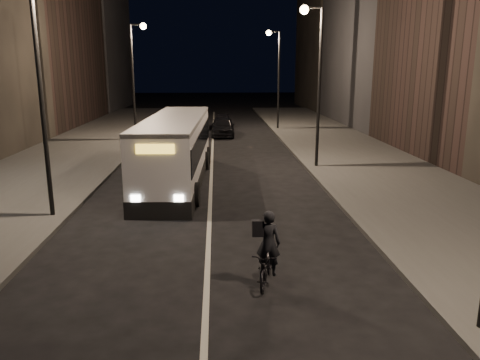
{
  "coord_description": "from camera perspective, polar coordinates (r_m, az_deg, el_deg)",
  "views": [
    {
      "loc": [
        0.29,
        -12.26,
        5.28
      ],
      "look_at": [
        1.08,
        3.37,
        1.5
      ],
      "focal_mm": 35.0,
      "sensor_mm": 36.0,
      "label": 1
    }
  ],
  "objects": [
    {
      "name": "car_far",
      "position": [
        41.72,
        -2.18,
        7.08
      ],
      "size": [
        1.88,
        4.07,
        1.15
      ],
      "primitive_type": "imported",
      "rotation": [
        0.0,
        0.0,
        -0.07
      ],
      "color": "black",
      "rests_on": "ground"
    },
    {
      "name": "city_bus",
      "position": [
        21.99,
        -7.79,
        4.0
      ],
      "size": [
        3.03,
        11.49,
        3.07
      ],
      "rotation": [
        0.0,
        0.0,
        -0.04
      ],
      "color": "silver",
      "rests_on": "ground"
    },
    {
      "name": "cyclist_on_bicycle",
      "position": [
        11.72,
        3.34,
        -9.67
      ],
      "size": [
        1.0,
        1.81,
        1.97
      ],
      "rotation": [
        0.0,
        0.0,
        -0.25
      ],
      "color": "black",
      "rests_on": "ground"
    },
    {
      "name": "streetlight_left_near",
      "position": [
        17.2,
        -22.55,
        12.84
      ],
      "size": [
        1.2,
        0.44,
        8.12
      ],
      "color": "black",
      "rests_on": "sidewalk_left"
    },
    {
      "name": "streetlight_left_far",
      "position": [
        34.72,
        -12.55,
        13.39
      ],
      "size": [
        1.2,
        0.44,
        8.12
      ],
      "color": "black",
      "rests_on": "sidewalk_left"
    },
    {
      "name": "ground",
      "position": [
        13.35,
        -3.95,
        -9.75
      ],
      "size": [
        180.0,
        180.0,
        0.0
      ],
      "primitive_type": "plane",
      "color": "black",
      "rests_on": "ground"
    },
    {
      "name": "streetlight_right_far",
      "position": [
        40.57,
        4.38,
        13.64
      ],
      "size": [
        1.2,
        0.44,
        8.12
      ],
      "color": "black",
      "rests_on": "sidewalk_right"
    },
    {
      "name": "car_near",
      "position": [
        37.04,
        -2.09,
        6.53
      ],
      "size": [
        1.89,
        4.43,
        1.49
      ],
      "primitive_type": "imported",
      "rotation": [
        0.0,
        0.0,
        -0.03
      ],
      "color": "black",
      "rests_on": "ground"
    },
    {
      "name": "sidewalk_left",
      "position": [
        28.17,
        -21.02,
        2.02
      ],
      "size": [
        7.0,
        70.0,
        0.16
      ],
      "primitive_type": "cube",
      "color": "#3B3B38",
      "rests_on": "ground"
    },
    {
      "name": "streetlight_right_mid",
      "position": [
        24.78,
        9.11,
        13.59
      ],
      "size": [
        1.2,
        0.44,
        8.12
      ],
      "color": "black",
      "rests_on": "sidewalk_right"
    },
    {
      "name": "building_row_right",
      "position": [
        43.07,
        19.74,
        19.78
      ],
      "size": [
        8.0,
        61.0,
        21.0
      ],
      "primitive_type": "cube",
      "color": "black",
      "rests_on": "ground"
    },
    {
      "name": "car_mid",
      "position": [
        41.54,
        -5.29,
        7.27
      ],
      "size": [
        1.72,
        4.67,
        1.53
      ],
      "primitive_type": "imported",
      "rotation": [
        0.0,
        0.0,
        3.16
      ],
      "color": "#373639",
      "rests_on": "ground"
    },
    {
      "name": "sidewalk_right",
      "position": [
        28.0,
        14.23,
        2.45
      ],
      "size": [
        7.0,
        70.0,
        0.16
      ],
      "primitive_type": "cube",
      "color": "#3B3B38",
      "rests_on": "ground"
    }
  ]
}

